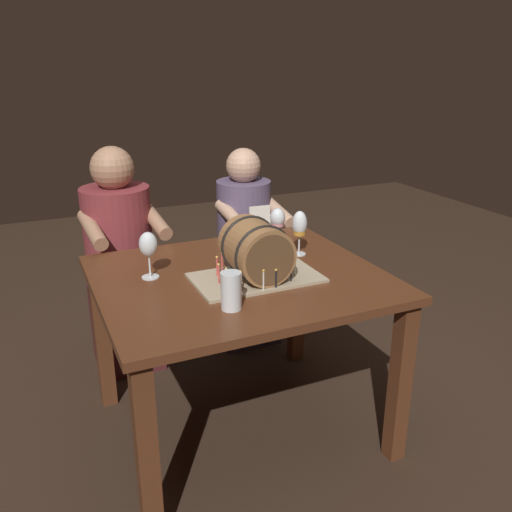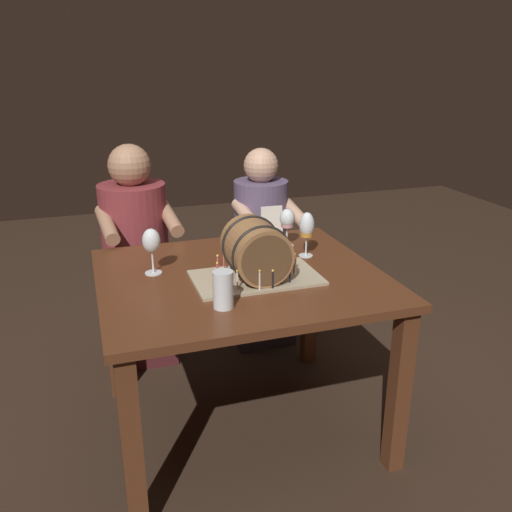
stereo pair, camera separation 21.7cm
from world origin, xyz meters
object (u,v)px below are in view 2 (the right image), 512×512
Objects in this scene: barrel_cake at (256,253)px; person_seated_right at (261,259)px; person_seated_left at (137,264)px; beer_pint at (223,291)px; wine_glass_amber at (307,227)px; menu_card at (272,222)px; wine_glass_empty at (151,242)px; wine_glass_rose at (287,220)px; dining_table at (241,299)px.

person_seated_right reaches higher than barrel_cake.
beer_pint is at bearing -79.24° from person_seated_left.
person_seated_left is (-0.20, 1.06, -0.26)m from beer_pint.
menu_card is (-0.06, 0.31, -0.06)m from wine_glass_amber.
beer_pint is at bearing -64.65° from wine_glass_empty.
wine_glass_rose is at bearing 50.63° from beer_pint.
barrel_cake is 3.20× the size of menu_card.
person_seated_right is at bearing 64.77° from beer_pint.
menu_card is at bearing 63.73° from barrel_cake.
barrel_cake reaches higher than menu_card.
menu_card is at bearing 55.69° from dining_table.
wine_glass_amber is at bearing 32.29° from barrel_cake.
dining_table is at bearing -121.62° from menu_card.
wine_glass_rose is 0.15× the size of person_seated_left.
wine_glass_rose is 0.16m from menu_card.
person_seated_left is at bearing 136.76° from wine_glass_amber.
dining_table is 7.27× the size of menu_card.
wine_glass_empty is at bearing -136.80° from person_seated_right.
beer_pint is 0.84m from menu_card.
beer_pint is 1.22m from person_seated_right.
barrel_cake is 2.79× the size of wine_glass_rose.
wine_glass_empty is 1.06× the size of wine_glass_rose.
beer_pint is at bearing -129.37° from wine_glass_rose.
wine_glass_empty is at bearing -166.82° from wine_glass_rose.
wine_glass_empty is 0.73m from person_seated_left.
barrel_cake is 0.98m from person_seated_left.
person_seated_right is at bearing 43.20° from wine_glass_empty.
wine_glass_amber reaches higher than wine_glass_empty.
menu_card is at bearing 25.55° from wine_glass_empty.
wine_glass_empty reaches higher than wine_glass_rose.
wine_glass_amber is 1.47× the size of beer_pint.
dining_table is 1.01× the size of person_seated_right.
person_seated_right reaches higher than wine_glass_amber.
menu_card is (0.44, 0.71, 0.02)m from beer_pint.
wine_glass_empty is at bearing 115.35° from beer_pint.
person_seated_right is (0.31, 0.85, -0.36)m from barrel_cake.
wine_glass_amber is 1.28× the size of menu_card.
person_seated_left is at bearing 179.95° from person_seated_right.
barrel_cake is at bearing -147.71° from wine_glass_amber.
menu_card is 0.14× the size of person_seated_right.
barrel_cake is at bearing -109.90° from person_seated_right.
person_seated_left is (-0.70, 0.66, -0.33)m from wine_glass_amber.
wine_glass_amber is 0.32m from menu_card.
person_seated_right is at bearing 89.55° from wine_glass_amber.
wine_glass_amber is at bearing -76.88° from menu_card.
wine_glass_rose is (0.66, 0.15, -0.01)m from wine_glass_empty.
dining_table is at bearing -114.40° from person_seated_right.
wine_glass_amber reaches higher than menu_card.
wine_glass_empty reaches higher than dining_table.
wine_glass_empty is 0.71m from menu_card.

